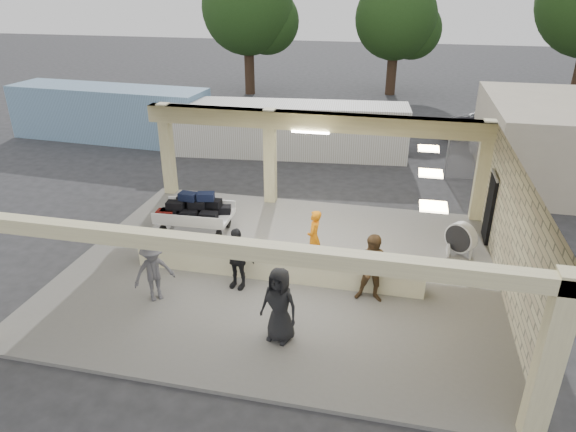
% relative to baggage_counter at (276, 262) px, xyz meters
% --- Properties ---
extents(ground, '(120.00, 120.00, 0.00)m').
position_rel_baggage_counter_xyz_m(ground, '(0.00, 0.50, -0.59)').
color(ground, '#29292B').
rests_on(ground, ground).
extents(pavilion, '(12.01, 10.00, 3.55)m').
position_rel_baggage_counter_xyz_m(pavilion, '(0.21, 1.16, 0.76)').
color(pavilion, slate).
rests_on(pavilion, ground).
extents(baggage_counter, '(8.20, 0.58, 0.98)m').
position_rel_baggage_counter_xyz_m(baggage_counter, '(0.00, 0.00, 0.00)').
color(baggage_counter, beige).
rests_on(baggage_counter, pavilion).
extents(luggage_cart, '(2.39, 1.54, 1.36)m').
position_rel_baggage_counter_xyz_m(luggage_cart, '(-3.26, 2.19, 0.26)').
color(luggage_cart, white).
rests_on(luggage_cart, pavilion).
extents(drum_fan, '(0.92, 0.82, 1.03)m').
position_rel_baggage_counter_xyz_m(drum_fan, '(5.06, 2.47, 0.07)').
color(drum_fan, white).
rests_on(drum_fan, pavilion).
extents(baggage_handler, '(0.38, 0.63, 1.65)m').
position_rel_baggage_counter_xyz_m(baggage_handler, '(0.87, 1.02, 0.34)').
color(baggage_handler, orange).
rests_on(baggage_handler, pavilion).
extents(passenger_a, '(0.90, 0.40, 1.85)m').
position_rel_baggage_counter_xyz_m(passenger_a, '(2.68, -0.55, 0.44)').
color(passenger_a, brown).
rests_on(passenger_a, pavilion).
extents(passenger_b, '(1.07, 0.55, 1.73)m').
position_rel_baggage_counter_xyz_m(passenger_b, '(-0.89, -0.68, 0.38)').
color(passenger_b, black).
rests_on(passenger_b, pavilion).
extents(passenger_c, '(1.02, 0.98, 1.62)m').
position_rel_baggage_counter_xyz_m(passenger_c, '(-2.76, -1.72, 0.32)').
color(passenger_c, '#515156').
rests_on(passenger_c, pavilion).
extents(passenger_d, '(0.96, 0.60, 1.83)m').
position_rel_baggage_counter_xyz_m(passenger_d, '(0.72, -2.58, 0.43)').
color(passenger_d, black).
rests_on(passenger_d, pavilion).
extents(car_white_a, '(5.68, 3.23, 1.54)m').
position_rel_baggage_counter_xyz_m(car_white_a, '(9.02, 12.96, 0.18)').
color(car_white_a, silver).
rests_on(car_white_a, ground).
extents(car_white_b, '(5.01, 1.92, 1.57)m').
position_rel_baggage_counter_xyz_m(car_white_b, '(10.47, 13.11, 0.20)').
color(car_white_b, silver).
rests_on(car_white_b, ground).
extents(car_dark, '(4.63, 3.48, 1.47)m').
position_rel_baggage_counter_xyz_m(car_dark, '(7.33, 14.78, 0.15)').
color(car_dark, black).
rests_on(car_dark, ground).
extents(container_white, '(11.38, 3.31, 2.43)m').
position_rel_baggage_counter_xyz_m(container_white, '(-2.24, 11.15, 0.63)').
color(container_white, silver).
rests_on(container_white, ground).
extents(container_blue, '(10.50, 3.13, 2.69)m').
position_rel_baggage_counter_xyz_m(container_blue, '(-11.73, 11.68, 0.76)').
color(container_blue, '#80A7CC').
rests_on(container_blue, ground).
extents(tree_left, '(6.60, 6.30, 9.00)m').
position_rel_baggage_counter_xyz_m(tree_left, '(-7.68, 24.66, 5.00)').
color(tree_left, '#382619').
rests_on(tree_left, ground).
extents(tree_mid, '(6.00, 5.60, 8.00)m').
position_rel_baggage_counter_xyz_m(tree_mid, '(2.32, 26.66, 4.38)').
color(tree_mid, '#382619').
rests_on(tree_mid, ground).
extents(adjacent_building, '(6.00, 8.00, 3.20)m').
position_rel_baggage_counter_xyz_m(adjacent_building, '(9.50, 10.50, 1.01)').
color(adjacent_building, beige).
rests_on(adjacent_building, ground).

